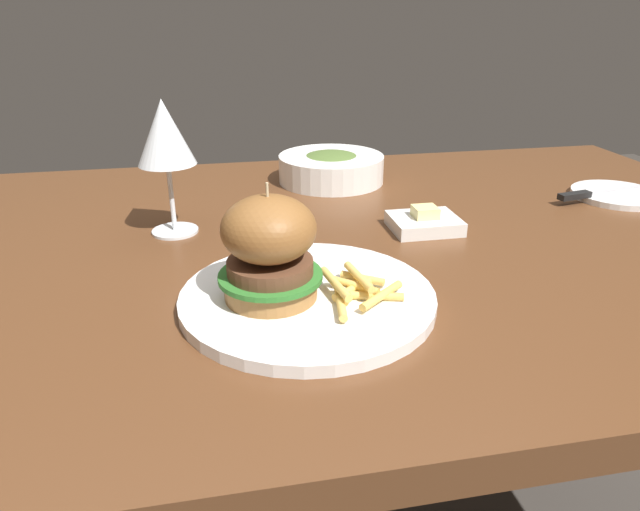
# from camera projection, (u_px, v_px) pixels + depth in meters

# --- Properties ---
(dining_table) EXTENTS (1.45, 0.90, 0.74)m
(dining_table) POSITION_uv_depth(u_px,v_px,m) (338.00, 285.00, 0.86)
(dining_table) COLOR #56331C
(dining_table) RESTS_ON ground
(main_plate) EXTENTS (0.29, 0.29, 0.01)m
(main_plate) POSITION_uv_depth(u_px,v_px,m) (308.00, 298.00, 0.64)
(main_plate) COLOR white
(main_plate) RESTS_ON dining_table
(burger_sandwich) EXTENTS (0.11, 0.11, 0.13)m
(burger_sandwich) POSITION_uv_depth(u_px,v_px,m) (269.00, 248.00, 0.60)
(burger_sandwich) COLOR #9E6B38
(burger_sandwich) RESTS_ON main_plate
(fries_pile) EXTENTS (0.09, 0.10, 0.02)m
(fries_pile) POSITION_uv_depth(u_px,v_px,m) (357.00, 289.00, 0.62)
(fries_pile) COLOR #E0B251
(fries_pile) RESTS_ON main_plate
(wine_glass) EXTENTS (0.08, 0.08, 0.19)m
(wine_glass) POSITION_uv_depth(u_px,v_px,m) (165.00, 136.00, 0.78)
(wine_glass) COLOR silver
(wine_glass) RESTS_ON dining_table
(bread_plate) EXTENTS (0.15, 0.15, 0.01)m
(bread_plate) POSITION_uv_depth(u_px,v_px,m) (617.00, 195.00, 0.99)
(bread_plate) COLOR white
(bread_plate) RESTS_ON dining_table
(table_knife) EXTENTS (0.19, 0.05, 0.01)m
(table_knife) POSITION_uv_depth(u_px,v_px,m) (597.00, 193.00, 0.97)
(table_knife) COLOR silver
(table_knife) RESTS_ON bread_plate
(butter_dish) EXTENTS (0.10, 0.08, 0.04)m
(butter_dish) POSITION_uv_depth(u_px,v_px,m) (423.00, 221.00, 0.85)
(butter_dish) COLOR white
(butter_dish) RESTS_ON dining_table
(soup_bowl) EXTENTS (0.20, 0.20, 0.06)m
(soup_bowl) POSITION_uv_depth(u_px,v_px,m) (331.00, 167.00, 1.07)
(soup_bowl) COLOR white
(soup_bowl) RESTS_ON dining_table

